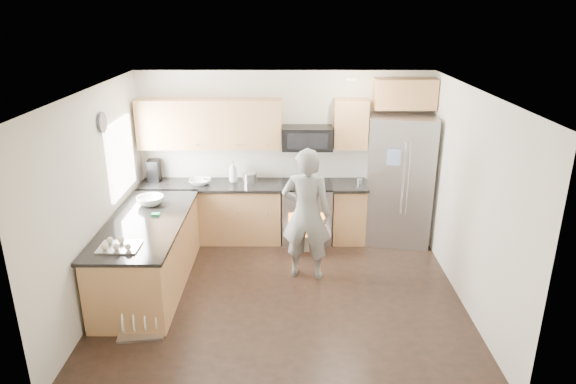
{
  "coord_description": "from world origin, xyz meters",
  "views": [
    {
      "loc": [
        0.09,
        -5.75,
        3.49
      ],
      "look_at": [
        0.07,
        0.5,
        1.22
      ],
      "focal_mm": 32.0,
      "sensor_mm": 36.0,
      "label": 1
    }
  ],
  "objects_px": {
    "stove_range": "(307,199)",
    "refrigerator": "(399,180)",
    "person": "(306,214)",
    "dish_rack": "(142,325)"
  },
  "relations": [
    {
      "from": "person",
      "to": "refrigerator",
      "type": "bearing_deg",
      "value": -131.32
    },
    {
      "from": "stove_range",
      "to": "person",
      "type": "bearing_deg",
      "value": -92.02
    },
    {
      "from": "refrigerator",
      "to": "stove_range",
      "type": "bearing_deg",
      "value": -169.71
    },
    {
      "from": "refrigerator",
      "to": "person",
      "type": "height_order",
      "value": "refrigerator"
    },
    {
      "from": "stove_range",
      "to": "refrigerator",
      "type": "distance_m",
      "value": 1.46
    },
    {
      "from": "stove_range",
      "to": "person",
      "type": "relative_size",
      "value": 0.99
    },
    {
      "from": "refrigerator",
      "to": "dish_rack",
      "type": "xyz_separation_m",
      "value": [
        -3.36,
        -2.51,
        -0.91
      ]
    },
    {
      "from": "refrigerator",
      "to": "dish_rack",
      "type": "bearing_deg",
      "value": -133.29
    },
    {
      "from": "refrigerator",
      "to": "dish_rack",
      "type": "relative_size",
      "value": 3.56
    },
    {
      "from": "refrigerator",
      "to": "person",
      "type": "relative_size",
      "value": 1.1
    }
  ]
}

